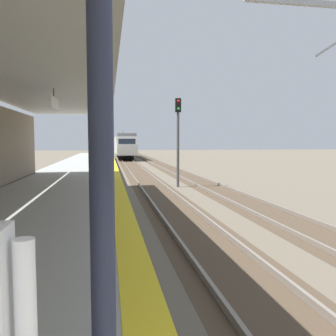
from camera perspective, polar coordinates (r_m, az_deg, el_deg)
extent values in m
cube|color=#999993|center=(16.12, -16.51, -3.75)|extent=(5.00, 80.00, 0.90)
cube|color=yellow|center=(15.95, -8.49, -2.06)|extent=(0.50, 80.00, 0.01)
cube|color=silver|center=(9.18, -22.97, 14.52)|extent=(4.40, 24.00, 0.16)
cylinder|color=#2D334C|center=(2.27, -10.83, -9.61)|extent=(0.16, 0.16, 4.27)
cube|color=white|center=(10.98, -18.41, 10.12)|extent=(0.08, 1.40, 0.36)
cylinder|color=#333333|center=(11.02, -18.45, 11.75)|extent=(0.03, 0.03, 0.27)
cube|color=#4C3D2D|center=(20.19, -2.61, -3.24)|extent=(2.34, 120.00, 0.01)
cube|color=slate|center=(20.10, -4.65, -3.05)|extent=(0.08, 120.00, 0.15)
cube|color=slate|center=(20.28, -0.58, -2.97)|extent=(0.08, 120.00, 0.15)
cube|color=#4C3D2D|center=(20.88, 6.70, -3.01)|extent=(2.34, 120.00, 0.01)
cube|color=slate|center=(20.68, 4.79, -2.84)|extent=(0.08, 120.00, 0.15)
cube|color=slate|center=(21.09, 8.58, -2.74)|extent=(0.08, 120.00, 0.15)
cube|color=silver|center=(56.72, -7.30, 3.74)|extent=(2.90, 18.00, 2.70)
cube|color=slate|center=(56.73, -7.31, 5.32)|extent=(2.67, 18.00, 0.44)
cube|color=black|center=(47.71, -6.82, 4.11)|extent=(2.32, 0.06, 1.21)
cube|color=silver|center=(46.94, -6.76, 3.03)|extent=(2.78, 1.60, 1.49)
cube|color=black|center=(56.80, -5.83, 4.16)|extent=(0.04, 15.84, 0.86)
cylinder|color=#333333|center=(60.34, -7.47, 5.90)|extent=(0.06, 0.06, 0.90)
cube|color=black|center=(50.93, -6.99, 1.74)|extent=(2.17, 2.20, 0.72)
cube|color=black|center=(62.61, -7.52, 2.23)|extent=(2.17, 2.20, 0.72)
cylinder|color=silver|center=(1.64, -22.61, -19.34)|extent=(0.09, 0.09, 0.50)
cylinder|color=#4C4C4C|center=(20.23, 1.66, 3.02)|extent=(0.16, 0.16, 4.40)
cube|color=black|center=(20.34, 1.68, 10.37)|extent=(0.32, 0.24, 0.80)
sphere|color=red|center=(20.23, 1.76, 11.03)|extent=(0.16, 0.16, 0.16)
sphere|color=green|center=(20.18, 1.76, 9.79)|extent=(0.16, 0.16, 0.16)
cube|color=#9EA3A8|center=(12.54, 23.67, 23.70)|extent=(4.80, 0.16, 0.16)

